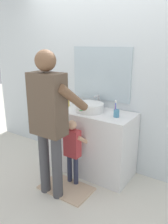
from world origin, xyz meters
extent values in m
plane|color=silver|center=(0.00, 0.00, 0.00)|extent=(14.00, 14.00, 0.00)
cube|color=silver|center=(0.00, 0.62, 1.35)|extent=(4.40, 0.08, 2.70)
cube|color=silver|center=(0.00, 0.57, 1.34)|extent=(0.88, 0.02, 0.72)
cube|color=white|center=(0.00, 0.30, 0.44)|extent=(1.20, 0.54, 0.88)
cylinder|color=white|center=(0.00, 0.28, 0.94)|extent=(0.37, 0.37, 0.11)
cylinder|color=silver|center=(0.00, 0.28, 0.94)|extent=(0.31, 0.31, 0.09)
cylinder|color=#B7BABF|center=(0.00, 0.52, 0.97)|extent=(0.03, 0.03, 0.18)
cylinder|color=#B7BABF|center=(0.00, 0.46, 1.05)|extent=(0.02, 0.12, 0.02)
cylinder|color=#B7BABF|center=(-0.07, 0.52, 0.91)|extent=(0.04, 0.04, 0.05)
cylinder|color=#B7BABF|center=(0.07, 0.52, 0.91)|extent=(0.04, 0.04, 0.05)
cylinder|color=#4C8EB2|center=(0.40, 0.26, 0.93)|extent=(0.07, 0.07, 0.09)
cylinder|color=#E5387F|center=(0.39, 0.26, 0.98)|extent=(0.02, 0.04, 0.17)
cube|color=white|center=(0.39, 0.26, 1.08)|extent=(0.01, 0.02, 0.02)
cylinder|color=blue|center=(0.40, 0.25, 0.98)|extent=(0.02, 0.01, 0.17)
cube|color=white|center=(0.40, 0.25, 1.08)|extent=(0.01, 0.02, 0.02)
cylinder|color=gold|center=(-0.40, 0.32, 0.95)|extent=(0.06, 0.06, 0.13)
cylinder|color=#2D2D2D|center=(-0.40, 0.32, 1.03)|extent=(0.02, 0.02, 0.04)
cube|color=#CCAD8E|center=(0.00, -0.25, 0.01)|extent=(0.64, 0.40, 0.02)
cylinder|color=#2D334C|center=(-0.05, -0.11, 0.20)|extent=(0.06, 0.06, 0.40)
cylinder|color=#2D334C|center=(0.05, -0.11, 0.20)|extent=(0.06, 0.06, 0.40)
cube|color=#B7383D|center=(0.00, -0.11, 0.57)|extent=(0.20, 0.11, 0.35)
sphere|color=#D8A884|center=(0.00, -0.11, 0.81)|extent=(0.11, 0.11, 0.11)
cylinder|color=#D8A884|center=(-0.11, -0.02, 0.60)|extent=(0.05, 0.24, 0.19)
cylinder|color=#D8A884|center=(0.11, -0.02, 0.60)|extent=(0.05, 0.24, 0.19)
cylinder|color=#47474C|center=(-0.19, -0.41, 0.39)|extent=(0.12, 0.12, 0.78)
cylinder|color=#47474C|center=(0.01, -0.41, 0.39)|extent=(0.12, 0.12, 0.78)
cube|color=brown|center=(-0.09, -0.41, 1.12)|extent=(0.39, 0.22, 0.68)
sphere|color=brown|center=(-0.09, -0.41, 1.58)|extent=(0.22, 0.22, 0.22)
cylinder|color=brown|center=(-0.31, -0.24, 1.18)|extent=(0.10, 0.47, 0.37)
cylinder|color=brown|center=(0.12, -0.24, 1.18)|extent=(0.10, 0.47, 0.37)
cylinder|color=green|center=(0.12, -0.06, 1.00)|extent=(0.01, 0.14, 0.03)
cube|color=white|center=(0.12, 0.02, 1.01)|extent=(0.01, 0.02, 0.02)
camera|label=1|loc=(1.52, -2.13, 1.76)|focal=36.12mm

